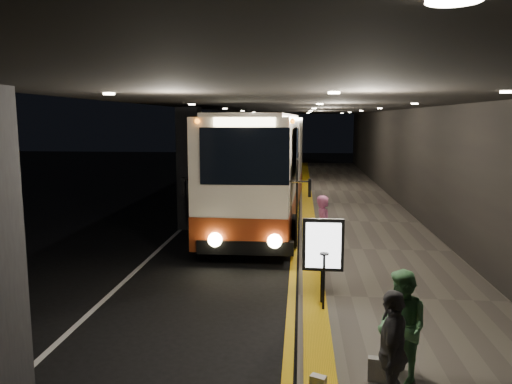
{
  "coord_description": "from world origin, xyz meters",
  "views": [
    {
      "loc": [
        2.52,
        -13.72,
        3.99
      ],
      "look_at": [
        1.12,
        1.75,
        1.7
      ],
      "focal_mm": 35.0,
      "sensor_mm": 36.0,
      "label": 1
    }
  ],
  "objects_px": {
    "passenger_waiting_green": "(402,326)",
    "bag_polka": "(378,369)",
    "coach_third": "(285,144)",
    "info_sign": "(323,247)",
    "coach_main": "(263,172)",
    "stanchion_post": "(324,282)",
    "passenger_boarding": "(324,229)",
    "coach_second": "(274,153)",
    "passenger_waiting_grey": "(392,352)"
  },
  "relations": [
    {
      "from": "passenger_waiting_green",
      "to": "bag_polka",
      "type": "bearing_deg",
      "value": -101.64
    },
    {
      "from": "coach_second",
      "to": "info_sign",
      "type": "relative_size",
      "value": 6.93
    },
    {
      "from": "passenger_waiting_grey",
      "to": "coach_main",
      "type": "bearing_deg",
      "value": -154.86
    },
    {
      "from": "bag_polka",
      "to": "stanchion_post",
      "type": "xyz_separation_m",
      "value": [
        -0.68,
        2.73,
        0.4
      ]
    },
    {
      "from": "coach_main",
      "to": "passenger_waiting_green",
      "type": "bearing_deg",
      "value": -74.61
    },
    {
      "from": "passenger_boarding",
      "to": "bag_polka",
      "type": "height_order",
      "value": "passenger_boarding"
    },
    {
      "from": "coach_main",
      "to": "passenger_waiting_grey",
      "type": "height_order",
      "value": "coach_main"
    },
    {
      "from": "coach_third",
      "to": "stanchion_post",
      "type": "xyz_separation_m",
      "value": [
        2.0,
        -35.97,
        -0.92
      ]
    },
    {
      "from": "passenger_boarding",
      "to": "bag_polka",
      "type": "bearing_deg",
      "value": 179.43
    },
    {
      "from": "info_sign",
      "to": "passenger_waiting_green",
      "type": "bearing_deg",
      "value": -69.85
    },
    {
      "from": "passenger_waiting_green",
      "to": "stanchion_post",
      "type": "xyz_separation_m",
      "value": [
        -1.01,
        2.67,
        -0.25
      ]
    },
    {
      "from": "passenger_waiting_green",
      "to": "bag_polka",
      "type": "distance_m",
      "value": 0.74
    },
    {
      "from": "coach_third",
      "to": "passenger_waiting_green",
      "type": "relative_size",
      "value": 6.67
    },
    {
      "from": "bag_polka",
      "to": "stanchion_post",
      "type": "bearing_deg",
      "value": 104.06
    },
    {
      "from": "passenger_boarding",
      "to": "passenger_waiting_grey",
      "type": "distance_m",
      "value": 7.01
    },
    {
      "from": "passenger_boarding",
      "to": "passenger_waiting_grey",
      "type": "height_order",
      "value": "passenger_boarding"
    },
    {
      "from": "coach_second",
      "to": "stanchion_post",
      "type": "height_order",
      "value": "coach_second"
    },
    {
      "from": "coach_second",
      "to": "passenger_waiting_grey",
      "type": "bearing_deg",
      "value": -86.14
    },
    {
      "from": "passenger_waiting_grey",
      "to": "info_sign",
      "type": "distance_m",
      "value": 3.99
    },
    {
      "from": "coach_second",
      "to": "passenger_waiting_green",
      "type": "height_order",
      "value": "coach_second"
    },
    {
      "from": "passenger_boarding",
      "to": "passenger_waiting_grey",
      "type": "xyz_separation_m",
      "value": [
        0.58,
        -6.99,
        -0.07
      ]
    },
    {
      "from": "coach_third",
      "to": "info_sign",
      "type": "height_order",
      "value": "coach_third"
    },
    {
      "from": "coach_main",
      "to": "info_sign",
      "type": "distance_m",
      "value": 9.27
    },
    {
      "from": "coach_third",
      "to": "stanchion_post",
      "type": "height_order",
      "value": "coach_third"
    },
    {
      "from": "bag_polka",
      "to": "stanchion_post",
      "type": "height_order",
      "value": "stanchion_post"
    },
    {
      "from": "passenger_waiting_green",
      "to": "info_sign",
      "type": "height_order",
      "value": "info_sign"
    },
    {
      "from": "coach_second",
      "to": "info_sign",
      "type": "bearing_deg",
      "value": -86.89
    },
    {
      "from": "passenger_waiting_grey",
      "to": "info_sign",
      "type": "xyz_separation_m",
      "value": [
        -0.73,
        3.91,
        0.37
      ]
    },
    {
      "from": "coach_third",
      "to": "passenger_waiting_grey",
      "type": "distance_m",
      "value": 39.6
    },
    {
      "from": "coach_third",
      "to": "coach_main",
      "type": "bearing_deg",
      "value": -86.02
    },
    {
      "from": "coach_third",
      "to": "bag_polka",
      "type": "xyz_separation_m",
      "value": [
        2.68,
        -38.7,
        -1.33
      ]
    },
    {
      "from": "passenger_boarding",
      "to": "coach_second",
      "type": "bearing_deg",
      "value": 1.81
    },
    {
      "from": "coach_main",
      "to": "coach_third",
      "type": "bearing_deg",
      "value": 91.74
    },
    {
      "from": "stanchion_post",
      "to": "info_sign",
      "type": "bearing_deg",
      "value": 91.17
    },
    {
      "from": "coach_third",
      "to": "passenger_waiting_grey",
      "type": "relative_size",
      "value": 6.6
    },
    {
      "from": "coach_main",
      "to": "stanchion_post",
      "type": "height_order",
      "value": "coach_main"
    },
    {
      "from": "coach_second",
      "to": "info_sign",
      "type": "height_order",
      "value": "coach_second"
    },
    {
      "from": "passenger_boarding",
      "to": "info_sign",
      "type": "distance_m",
      "value": 3.1
    },
    {
      "from": "bag_polka",
      "to": "stanchion_post",
      "type": "relative_size",
      "value": 0.31
    },
    {
      "from": "coach_main",
      "to": "coach_third",
      "type": "distance_m",
      "value": 26.55
    },
    {
      "from": "info_sign",
      "to": "passenger_boarding",
      "type": "bearing_deg",
      "value": 88.77
    },
    {
      "from": "coach_third",
      "to": "passenger_boarding",
      "type": "height_order",
      "value": "coach_third"
    },
    {
      "from": "coach_main",
      "to": "info_sign",
      "type": "bearing_deg",
      "value": -76.27
    },
    {
      "from": "coach_main",
      "to": "stanchion_post",
      "type": "xyz_separation_m",
      "value": [
        1.95,
        -9.43,
        -1.2
      ]
    },
    {
      "from": "bag_polka",
      "to": "stanchion_post",
      "type": "distance_m",
      "value": 2.84
    },
    {
      "from": "info_sign",
      "to": "passenger_waiting_grey",
      "type": "bearing_deg",
      "value": -77.85
    },
    {
      "from": "bag_polka",
      "to": "coach_third",
      "type": "bearing_deg",
      "value": 93.96
    },
    {
      "from": "coach_third",
      "to": "bag_polka",
      "type": "distance_m",
      "value": 38.82
    },
    {
      "from": "passenger_boarding",
      "to": "stanchion_post",
      "type": "xyz_separation_m",
      "value": [
        -0.14,
        -3.46,
        -0.33
      ]
    },
    {
      "from": "coach_main",
      "to": "bag_polka",
      "type": "relative_size",
      "value": 36.25
    }
  ]
}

